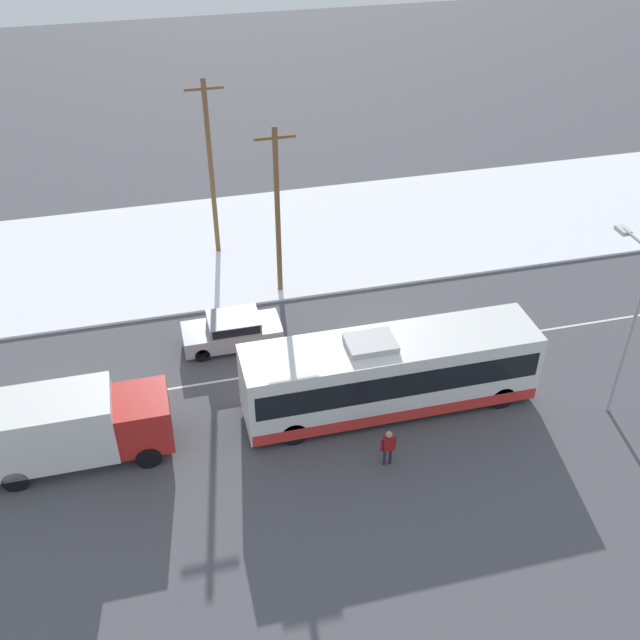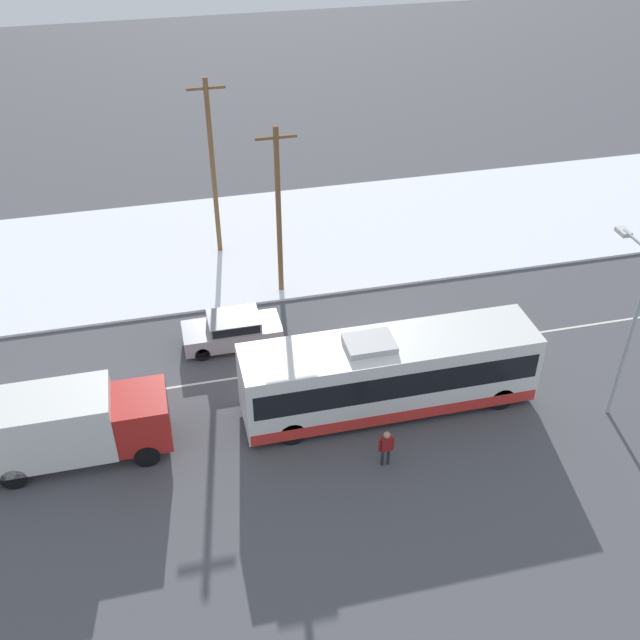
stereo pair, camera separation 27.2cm
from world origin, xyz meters
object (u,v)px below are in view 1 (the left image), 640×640
city_bus (390,373)px  sedan_car (233,330)px  pedestrian_at_stop (388,444)px  utility_pole_snowlot (211,168)px  streetlamp (629,309)px  box_truck (64,427)px  utility_pole_roadside (278,211)px

city_bus → sedan_car: bearing=134.7°
pedestrian_at_stop → sedan_car: bearing=117.1°
city_bus → utility_pole_snowlot: 14.53m
sedan_car → utility_pole_snowlot: size_ratio=0.46×
streetlamp → city_bus: bearing=166.7°
sedan_car → utility_pole_snowlot: bearing=-93.0°
streetlamp → utility_pole_snowlot: utility_pole_snowlot is taller
sedan_car → box_truck: bearing=38.7°
streetlamp → utility_pole_roadside: (-10.62, 10.91, -0.20)m
city_bus → streetlamp: bearing=-13.3°
pedestrian_at_stop → streetlamp: (9.18, 1.03, 3.53)m
city_bus → pedestrian_at_stop: (-1.02, -2.96, -0.66)m
sedan_car → city_bus: bearing=134.7°
city_bus → box_truck: bearing=-180.0°
sedan_car → utility_pole_roadside: (2.81, 3.66, 3.50)m
utility_pole_snowlot → utility_pole_roadside: bearing=-61.3°
streetlamp → box_truck: bearing=174.5°
streetlamp → utility_pole_snowlot: (-13.01, 15.28, 0.23)m
city_bus → sedan_car: 7.53m
utility_pole_roadside → sedan_car: bearing=-127.5°
sedan_car → pedestrian_at_stop: 9.31m
city_bus → sedan_car: (-5.26, 5.32, -0.83)m
utility_pole_roadside → utility_pole_snowlot: bearing=118.7°
box_truck → streetlamp: (20.07, -1.93, 2.91)m
pedestrian_at_stop → utility_pole_roadside: utility_pole_roadside is taller
utility_pole_roadside → city_bus: bearing=-74.7°
utility_pole_snowlot → sedan_car: bearing=-93.0°
sedan_car → streetlamp: streetlamp is taller
box_truck → utility_pole_snowlot: utility_pole_snowlot is taller
box_truck → pedestrian_at_stop: 11.30m
sedan_car → pedestrian_at_stop: size_ratio=2.68×
box_truck → streetlamp: bearing=-5.5°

